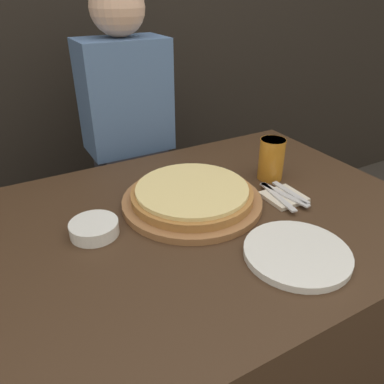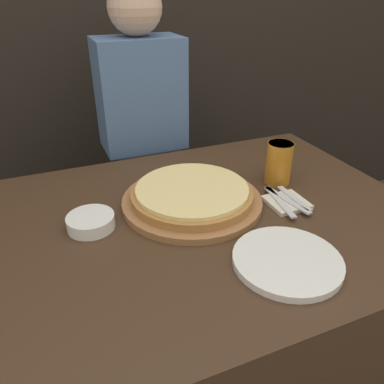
{
  "view_description": "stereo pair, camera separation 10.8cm",
  "coord_description": "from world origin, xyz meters",
  "px_view_note": "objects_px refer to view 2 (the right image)",
  "views": [
    {
      "loc": [
        -0.48,
        -0.76,
        1.33
      ],
      "look_at": [
        -0.02,
        0.07,
        0.8
      ],
      "focal_mm": 35.0,
      "sensor_mm": 36.0,
      "label": 1
    },
    {
      "loc": [
        -0.38,
        -0.8,
        1.33
      ],
      "look_at": [
        -0.02,
        0.07,
        0.8
      ],
      "focal_mm": 35.0,
      "sensor_mm": 36.0,
      "label": 2
    }
  ],
  "objects_px": {
    "fork": "(280,202)",
    "diner_person": "(145,160)",
    "pizza_on_board": "(192,196)",
    "dinner_knife": "(287,200)",
    "dinner_plate": "(287,261)",
    "beer_glass": "(279,161)",
    "side_bowl": "(91,222)",
    "spoon": "(294,198)"
  },
  "relations": [
    {
      "from": "pizza_on_board",
      "to": "dinner_plate",
      "type": "height_order",
      "value": "pizza_on_board"
    },
    {
      "from": "spoon",
      "to": "diner_person",
      "type": "height_order",
      "value": "diner_person"
    },
    {
      "from": "spoon",
      "to": "side_bowl",
      "type": "bearing_deg",
      "value": 170.32
    },
    {
      "from": "pizza_on_board",
      "to": "beer_glass",
      "type": "xyz_separation_m",
      "value": [
        0.31,
        0.02,
        0.05
      ]
    },
    {
      "from": "beer_glass",
      "to": "dinner_knife",
      "type": "bearing_deg",
      "value": -111.78
    },
    {
      "from": "fork",
      "to": "diner_person",
      "type": "relative_size",
      "value": 0.13
    },
    {
      "from": "dinner_plate",
      "to": "spoon",
      "type": "relative_size",
      "value": 1.67
    },
    {
      "from": "dinner_knife",
      "to": "beer_glass",
      "type": "bearing_deg",
      "value": 68.22
    },
    {
      "from": "pizza_on_board",
      "to": "dinner_knife",
      "type": "height_order",
      "value": "pizza_on_board"
    },
    {
      "from": "dinner_plate",
      "to": "dinner_knife",
      "type": "height_order",
      "value": "dinner_plate"
    },
    {
      "from": "spoon",
      "to": "dinner_knife",
      "type": "bearing_deg",
      "value": 180.0
    },
    {
      "from": "pizza_on_board",
      "to": "diner_person",
      "type": "xyz_separation_m",
      "value": [
        0.01,
        0.54,
        -0.11
      ]
    },
    {
      "from": "pizza_on_board",
      "to": "spoon",
      "type": "distance_m",
      "value": 0.3
    },
    {
      "from": "dinner_plate",
      "to": "spoon",
      "type": "xyz_separation_m",
      "value": [
        0.18,
        0.23,
        0.01
      ]
    },
    {
      "from": "spoon",
      "to": "dinner_plate",
      "type": "bearing_deg",
      "value": -128.91
    },
    {
      "from": "dinner_plate",
      "to": "dinner_knife",
      "type": "xyz_separation_m",
      "value": [
        0.16,
        0.23,
        0.01
      ]
    },
    {
      "from": "pizza_on_board",
      "to": "dinner_knife",
      "type": "distance_m",
      "value": 0.28
    },
    {
      "from": "dinner_plate",
      "to": "side_bowl",
      "type": "xyz_separation_m",
      "value": [
        -0.39,
        0.32,
        0.01
      ]
    },
    {
      "from": "dinner_plate",
      "to": "fork",
      "type": "height_order",
      "value": "dinner_plate"
    },
    {
      "from": "pizza_on_board",
      "to": "dinner_knife",
      "type": "bearing_deg",
      "value": -22.86
    },
    {
      "from": "beer_glass",
      "to": "diner_person",
      "type": "relative_size",
      "value": 0.1
    },
    {
      "from": "pizza_on_board",
      "to": "fork",
      "type": "xyz_separation_m",
      "value": [
        0.23,
        -0.11,
        -0.01
      ]
    },
    {
      "from": "pizza_on_board",
      "to": "beer_glass",
      "type": "bearing_deg",
      "value": 4.12
    },
    {
      "from": "pizza_on_board",
      "to": "diner_person",
      "type": "distance_m",
      "value": 0.56
    },
    {
      "from": "beer_glass",
      "to": "dinner_plate",
      "type": "relative_size",
      "value": 0.54
    },
    {
      "from": "dinner_plate",
      "to": "dinner_knife",
      "type": "bearing_deg",
      "value": 55.16
    },
    {
      "from": "side_bowl",
      "to": "beer_glass",
      "type": "bearing_deg",
      "value": 3.05
    },
    {
      "from": "beer_glass",
      "to": "spoon",
      "type": "distance_m",
      "value": 0.15
    },
    {
      "from": "beer_glass",
      "to": "dinner_knife",
      "type": "height_order",
      "value": "beer_glass"
    },
    {
      "from": "beer_glass",
      "to": "side_bowl",
      "type": "height_order",
      "value": "beer_glass"
    },
    {
      "from": "dinner_plate",
      "to": "diner_person",
      "type": "xyz_separation_m",
      "value": [
        -0.09,
        0.88,
        -0.1
      ]
    },
    {
      "from": "dinner_plate",
      "to": "fork",
      "type": "bearing_deg",
      "value": 59.67
    },
    {
      "from": "side_bowl",
      "to": "spoon",
      "type": "distance_m",
      "value": 0.58
    },
    {
      "from": "dinner_plate",
      "to": "beer_glass",
      "type": "bearing_deg",
      "value": 59.57
    },
    {
      "from": "pizza_on_board",
      "to": "spoon",
      "type": "bearing_deg",
      "value": -21.01
    },
    {
      "from": "fork",
      "to": "spoon",
      "type": "xyz_separation_m",
      "value": [
        0.05,
        -0.0,
        0.0
      ]
    },
    {
      "from": "pizza_on_board",
      "to": "diner_person",
      "type": "height_order",
      "value": "diner_person"
    },
    {
      "from": "pizza_on_board",
      "to": "fork",
      "type": "height_order",
      "value": "pizza_on_board"
    },
    {
      "from": "dinner_knife",
      "to": "fork",
      "type": "bearing_deg",
      "value": 180.0
    },
    {
      "from": "fork",
      "to": "diner_person",
      "type": "xyz_separation_m",
      "value": [
        -0.22,
        0.65,
        -0.1
      ]
    },
    {
      "from": "dinner_knife",
      "to": "spoon",
      "type": "relative_size",
      "value": 1.18
    },
    {
      "from": "beer_glass",
      "to": "side_bowl",
      "type": "xyz_separation_m",
      "value": [
        -0.6,
        -0.03,
        -0.06
      ]
    }
  ]
}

